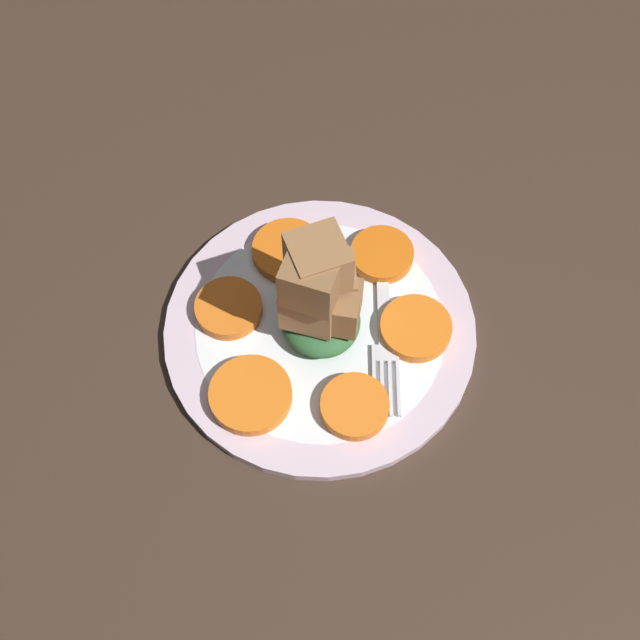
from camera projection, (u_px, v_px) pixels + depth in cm
name	position (u px, v px, depth cm)	size (l,w,h in cm)	color
table_slab	(320.00, 337.00, 71.39)	(120.00, 120.00, 2.00)	#38281E
plate	(320.00, 329.00, 70.06)	(27.17, 27.17, 1.05)	silver
carrot_slice_0	(355.00, 406.00, 65.32)	(5.68, 5.68, 1.11)	orange
carrot_slice_1	(416.00, 328.00, 68.80)	(6.18, 6.18, 1.11)	orange
carrot_slice_2	(382.00, 254.00, 72.44)	(5.73, 5.73, 1.11)	#D45E12
carrot_slice_3	(288.00, 251.00, 72.63)	(6.55, 6.55, 1.11)	orange
carrot_slice_4	(229.00, 308.00, 69.75)	(5.88, 5.88, 1.11)	orange
carrot_slice_5	(251.00, 395.00, 65.81)	(6.87, 6.87, 1.11)	orange
center_pile	(320.00, 293.00, 65.23)	(8.05, 7.43, 11.29)	#2D6033
fork	(384.00, 320.00, 69.61)	(18.75, 6.44, 0.40)	silver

